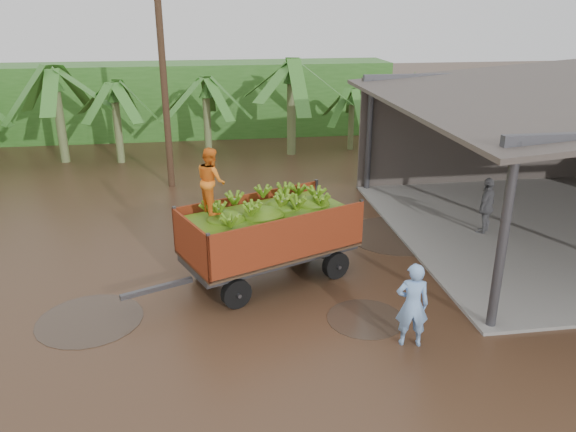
# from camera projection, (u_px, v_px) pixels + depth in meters

# --- Properties ---
(ground) EXTENTS (100.00, 100.00, 0.00)m
(ground) POSITION_uv_depth(u_px,v_px,m) (229.00, 267.00, 14.48)
(ground) COLOR black
(ground) RESTS_ON ground
(hedge_north) EXTENTS (22.00, 3.00, 3.60)m
(hedge_north) POSITION_uv_depth(u_px,v_px,m) (172.00, 100.00, 28.36)
(hedge_north) COLOR #2D661E
(hedge_north) RESTS_ON ground
(banana_trailer) EXTENTS (5.70, 3.46, 3.42)m
(banana_trailer) POSITION_uv_depth(u_px,v_px,m) (268.00, 231.00, 13.49)
(banana_trailer) COLOR #B23919
(banana_trailer) RESTS_ON ground
(man_blue) EXTENTS (0.72, 0.54, 1.77)m
(man_blue) POSITION_uv_depth(u_px,v_px,m) (412.00, 305.00, 10.91)
(man_blue) COLOR #7EAAE6
(man_blue) RESTS_ON ground
(man_grey) EXTENTS (1.02, 1.02, 1.73)m
(man_grey) POSITION_uv_depth(u_px,v_px,m) (487.00, 206.00, 16.24)
(man_grey) COLOR slate
(man_grey) RESTS_ON ground
(utility_pole) EXTENTS (1.20, 0.24, 8.76)m
(utility_pole) POSITION_uv_depth(u_px,v_px,m) (163.00, 63.00, 19.35)
(utility_pole) COLOR #47301E
(utility_pole) RESTS_ON ground
(banana_plants) EXTENTS (24.50, 19.86, 4.45)m
(banana_plants) POSITION_uv_depth(u_px,v_px,m) (55.00, 141.00, 19.42)
(banana_plants) COLOR #2D661E
(banana_plants) RESTS_ON ground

